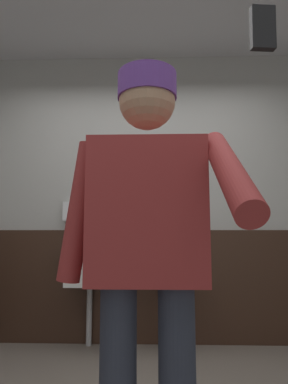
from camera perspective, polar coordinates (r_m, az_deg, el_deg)
The scene contains 8 objects.
wall_back at distance 3.12m, azimuth 0.11°, elevation -0.21°, with size 4.57×0.12×2.79m, color #B2B2AD.
wainscot_band_back at distance 3.06m, azimuth 0.08°, elevation -16.62°, with size 3.97×0.03×1.03m, color #382319.
urinal_left at distance 2.94m, azimuth -10.04°, elevation -11.75°, with size 0.40×0.34×1.24m.
urinal_middle at distance 2.89m, azimuth 5.03°, elevation -11.92°, with size 0.40×0.34×1.24m.
privacy_divider_panel at distance 2.81m, azimuth -2.67°, elevation -8.54°, with size 0.04×0.40×0.90m, color #4C4C51.
person at distance 1.23m, azimuth 0.60°, elevation -8.36°, with size 0.67×0.60×1.67m.
cell_phone at distance 0.93m, azimuth 20.70°, elevation 26.01°, with size 0.06×0.02×0.11m, color black.
soap_dispenser at distance 3.11m, azimuth -13.47°, elevation -3.41°, with size 0.10×0.07×0.18m, color silver.
Camera 1 is at (0.09, -1.47, 1.02)m, focal length 29.44 mm.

